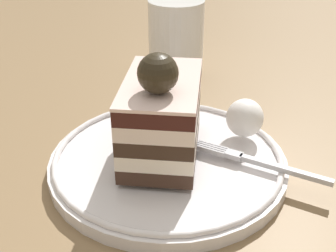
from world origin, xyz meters
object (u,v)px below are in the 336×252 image
(cake_slice, at_px, (162,115))
(whipped_cream_dollop, at_px, (245,118))
(drink_glass_near, at_px, (176,41))
(dessert_plate, at_px, (168,160))
(fork, at_px, (256,161))

(cake_slice, bearing_deg, whipped_cream_dollop, 125.09)
(cake_slice, height_order, drink_glass_near, cake_slice)
(dessert_plate, bearing_deg, cake_slice, -93.73)
(dessert_plate, bearing_deg, drink_glass_near, -168.80)
(fork, bearing_deg, cake_slice, -89.03)
(drink_glass_near, bearing_deg, fork, 29.17)
(dessert_plate, height_order, cake_slice, cake_slice)
(whipped_cream_dollop, xyz_separation_m, drink_glass_near, (-0.18, -0.11, 0.01))
(cake_slice, relative_size, fork, 0.97)
(dessert_plate, xyz_separation_m, whipped_cream_dollop, (-0.05, 0.07, 0.03))
(drink_glass_near, bearing_deg, dessert_plate, 11.20)
(cake_slice, bearing_deg, dessert_plate, 86.27)
(dessert_plate, xyz_separation_m, fork, (-0.00, 0.08, 0.01))
(fork, bearing_deg, dessert_plate, -88.68)
(cake_slice, distance_m, drink_glass_near, 0.24)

